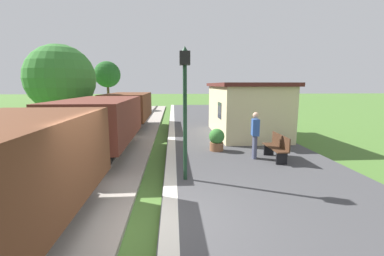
{
  "coord_description": "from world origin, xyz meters",
  "views": [
    {
      "loc": [
        0.5,
        -4.8,
        2.93
      ],
      "look_at": [
        1.33,
        6.61,
        1.01
      ],
      "focal_mm": 24.13,
      "sensor_mm": 36.0,
      "label": 1
    }
  ],
  "objects_px": {
    "tree_field_left": "(67,80)",
    "station_hut": "(245,109)",
    "bench_near_hut": "(277,147)",
    "tree_field_distant": "(107,75)",
    "person_waiting": "(255,133)",
    "freight_train": "(101,124)",
    "potted_planter": "(217,139)",
    "lamp_post_near": "(185,90)",
    "tree_trackside_far": "(61,79)"
  },
  "relations": [
    {
      "from": "freight_train",
      "to": "tree_field_distant",
      "type": "bearing_deg",
      "value": 102.71
    },
    {
      "from": "bench_near_hut",
      "to": "potted_planter",
      "type": "distance_m",
      "value": 2.43
    },
    {
      "from": "freight_train",
      "to": "tree_field_left",
      "type": "bearing_deg",
      "value": 115.87
    },
    {
      "from": "freight_train",
      "to": "person_waiting",
      "type": "distance_m",
      "value": 6.03
    },
    {
      "from": "tree_trackside_far",
      "to": "tree_field_distant",
      "type": "height_order",
      "value": "tree_field_distant"
    },
    {
      "from": "freight_train",
      "to": "person_waiting",
      "type": "relative_size",
      "value": 11.35
    },
    {
      "from": "freight_train",
      "to": "station_hut",
      "type": "relative_size",
      "value": 3.34
    },
    {
      "from": "person_waiting",
      "to": "tree_trackside_far",
      "type": "bearing_deg",
      "value": -28.57
    },
    {
      "from": "potted_planter",
      "to": "lamp_post_near",
      "type": "distance_m",
      "value": 4.07
    },
    {
      "from": "tree_field_left",
      "to": "station_hut",
      "type": "bearing_deg",
      "value": -34.87
    },
    {
      "from": "potted_planter",
      "to": "tree_trackside_far",
      "type": "xyz_separation_m",
      "value": [
        -8.32,
        5.61,
        2.55
      ]
    },
    {
      "from": "potted_planter",
      "to": "lamp_post_near",
      "type": "relative_size",
      "value": 0.25
    },
    {
      "from": "bench_near_hut",
      "to": "tree_trackside_far",
      "type": "bearing_deg",
      "value": 145.56
    },
    {
      "from": "freight_train",
      "to": "tree_trackside_far",
      "type": "relative_size",
      "value": 3.7
    },
    {
      "from": "freight_train",
      "to": "station_hut",
      "type": "height_order",
      "value": "station_hut"
    },
    {
      "from": "tree_field_left",
      "to": "person_waiting",
      "type": "bearing_deg",
      "value": -49.02
    },
    {
      "from": "lamp_post_near",
      "to": "station_hut",
      "type": "bearing_deg",
      "value": 61.64
    },
    {
      "from": "tree_field_left",
      "to": "tree_trackside_far",
      "type": "bearing_deg",
      "value": -71.59
    },
    {
      "from": "lamp_post_near",
      "to": "tree_trackside_far",
      "type": "distance_m",
      "value": 11.18
    },
    {
      "from": "station_hut",
      "to": "freight_train",
      "type": "bearing_deg",
      "value": -154.28
    },
    {
      "from": "bench_near_hut",
      "to": "potted_planter",
      "type": "bearing_deg",
      "value": 143.77
    },
    {
      "from": "tree_trackside_far",
      "to": "tree_field_distant",
      "type": "xyz_separation_m",
      "value": [
        -0.9,
        14.74,
        0.8
      ]
    },
    {
      "from": "freight_train",
      "to": "lamp_post_near",
      "type": "distance_m",
      "value": 4.86
    },
    {
      "from": "bench_near_hut",
      "to": "tree_field_left",
      "type": "distance_m",
      "value": 18.72
    },
    {
      "from": "station_hut",
      "to": "tree_field_distant",
      "type": "bearing_deg",
      "value": 123.88
    },
    {
      "from": "person_waiting",
      "to": "potted_planter",
      "type": "relative_size",
      "value": 1.87
    },
    {
      "from": "bench_near_hut",
      "to": "tree_trackside_far",
      "type": "relative_size",
      "value": 0.29
    },
    {
      "from": "station_hut",
      "to": "potted_planter",
      "type": "distance_m",
      "value": 4.15
    },
    {
      "from": "station_hut",
      "to": "tree_field_distant",
      "type": "relative_size",
      "value": 1.04
    },
    {
      "from": "person_waiting",
      "to": "tree_field_distant",
      "type": "height_order",
      "value": "tree_field_distant"
    },
    {
      "from": "person_waiting",
      "to": "tree_field_distant",
      "type": "bearing_deg",
      "value": -57.06
    },
    {
      "from": "potted_planter",
      "to": "tree_trackside_far",
      "type": "distance_m",
      "value": 10.35
    },
    {
      "from": "bench_near_hut",
      "to": "tree_field_left",
      "type": "relative_size",
      "value": 0.31
    },
    {
      "from": "station_hut",
      "to": "lamp_post_near",
      "type": "distance_m",
      "value": 7.62
    },
    {
      "from": "tree_trackside_far",
      "to": "person_waiting",
      "type": "bearing_deg",
      "value": -35.75
    },
    {
      "from": "lamp_post_near",
      "to": "tree_trackside_far",
      "type": "relative_size",
      "value": 0.7
    },
    {
      "from": "potted_planter",
      "to": "lamp_post_near",
      "type": "height_order",
      "value": "lamp_post_near"
    },
    {
      "from": "bench_near_hut",
      "to": "lamp_post_near",
      "type": "relative_size",
      "value": 0.41
    },
    {
      "from": "station_hut",
      "to": "lamp_post_near",
      "type": "height_order",
      "value": "lamp_post_near"
    },
    {
      "from": "freight_train",
      "to": "bench_near_hut",
      "type": "height_order",
      "value": "freight_train"
    },
    {
      "from": "station_hut",
      "to": "person_waiting",
      "type": "height_order",
      "value": "station_hut"
    },
    {
      "from": "freight_train",
      "to": "lamp_post_near",
      "type": "xyz_separation_m",
      "value": [
        3.22,
        -3.35,
        1.41
      ]
    },
    {
      "from": "potted_planter",
      "to": "tree_field_left",
      "type": "height_order",
      "value": "tree_field_left"
    },
    {
      "from": "person_waiting",
      "to": "tree_field_distant",
      "type": "relative_size",
      "value": 0.31
    },
    {
      "from": "freight_train",
      "to": "tree_field_left",
      "type": "xyz_separation_m",
      "value": [
        -5.87,
        12.1,
        1.91
      ]
    },
    {
      "from": "tree_trackside_far",
      "to": "tree_field_distant",
      "type": "relative_size",
      "value": 0.94
    },
    {
      "from": "lamp_post_near",
      "to": "tree_field_distant",
      "type": "bearing_deg",
      "value": 108.29
    },
    {
      "from": "potted_planter",
      "to": "tree_field_distant",
      "type": "xyz_separation_m",
      "value": [
        -9.22,
        20.35,
        3.36
      ]
    },
    {
      "from": "station_hut",
      "to": "bench_near_hut",
      "type": "xyz_separation_m",
      "value": [
        -0.17,
        -4.88,
        -0.93
      ]
    },
    {
      "from": "station_hut",
      "to": "potted_planter",
      "type": "xyz_separation_m",
      "value": [
        -2.13,
        -3.44,
        -0.93
      ]
    }
  ]
}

